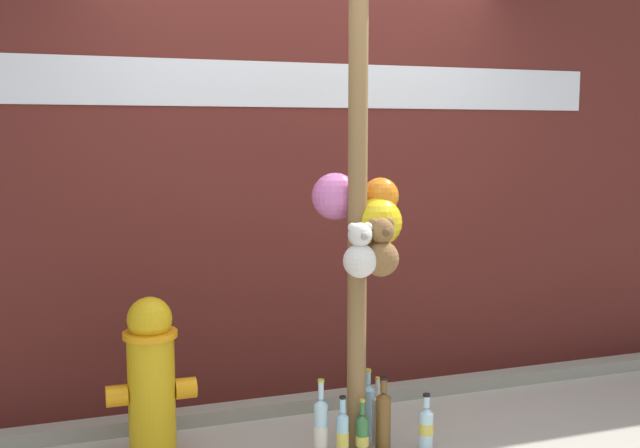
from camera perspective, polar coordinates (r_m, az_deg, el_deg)
building_wall at (r=4.54m, az=-1.63°, el=8.13°), size 10.00×0.21×3.38m
curb_strip at (r=4.46m, az=-0.06°, el=-13.49°), size 8.00×0.12×0.08m
memorial_post at (r=3.63m, az=3.24°, el=4.22°), size 0.51×0.47×2.72m
fire_hydrant at (r=3.80m, az=-12.85°, el=-11.44°), size 0.44×0.26×0.81m
bottle_0 at (r=3.93m, az=8.16°, el=-15.21°), size 0.08×0.08×0.30m
bottle_1 at (r=4.06m, az=3.65°, el=-13.92°), size 0.08×0.08×0.36m
bottle_2 at (r=3.87m, az=4.89°, el=-14.78°), size 0.08×0.08×0.39m
bottle_3 at (r=3.83m, az=3.26°, el=-15.92°), size 0.07×0.07×0.30m
bottle_4 at (r=3.78m, az=1.74°, el=-15.92°), size 0.06×0.06×0.33m
bottle_5 at (r=3.80m, az=0.07°, el=-15.46°), size 0.07×0.07×0.40m
bottle_6 at (r=3.97m, az=4.43°, el=-14.61°), size 0.06×0.06×0.36m
litter_0 at (r=4.20m, az=2.49°, el=-15.38°), size 0.13×0.13×0.01m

